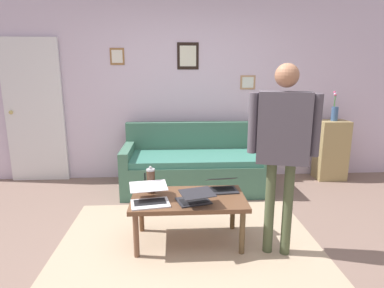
% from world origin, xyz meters
% --- Properties ---
extents(ground_plane, '(7.68, 7.68, 0.00)m').
position_xyz_m(ground_plane, '(0.00, 0.00, 0.00)').
color(ground_plane, '#7F6559').
extents(area_rug, '(2.45, 1.99, 0.01)m').
position_xyz_m(area_rug, '(0.12, -0.08, 0.00)').
color(area_rug, tan).
rests_on(area_rug, ground_plane).
extents(back_wall, '(7.04, 0.11, 2.70)m').
position_xyz_m(back_wall, '(0.00, -2.20, 1.35)').
color(back_wall, silver).
rests_on(back_wall, ground_plane).
extents(interior_door, '(0.82, 0.09, 2.05)m').
position_xyz_m(interior_door, '(2.25, -2.11, 1.02)').
color(interior_door, silver).
rests_on(interior_door, ground_plane).
extents(couch, '(1.91, 0.87, 0.88)m').
position_xyz_m(couch, '(-0.03, -1.62, 0.31)').
color(couch, '#426E59').
rests_on(couch, ground_plane).
extents(coffee_table, '(1.06, 0.59, 0.45)m').
position_xyz_m(coffee_table, '(0.12, -0.18, 0.40)').
color(coffee_table, brown).
rests_on(coffee_table, ground_plane).
extents(laptop_left, '(0.36, 0.39, 0.13)m').
position_xyz_m(laptop_left, '(0.07, -0.04, 0.50)').
color(laptop_left, '#28282D').
rests_on(laptop_left, coffee_table).
extents(laptop_center, '(0.31, 0.28, 0.14)m').
position_xyz_m(laptop_center, '(-0.22, -0.34, 0.49)').
color(laptop_center, '#28282D').
rests_on(laptop_center, coffee_table).
extents(laptop_right, '(0.39, 0.41, 0.14)m').
position_xyz_m(laptop_right, '(0.47, -0.09, 0.50)').
color(laptop_right, silver).
rests_on(laptop_right, coffee_table).
extents(french_press, '(0.10, 0.08, 0.27)m').
position_xyz_m(french_press, '(0.48, -0.32, 0.57)').
color(french_press, '#4C3323').
rests_on(french_press, coffee_table).
extents(side_shelf, '(0.42, 0.32, 0.88)m').
position_xyz_m(side_shelf, '(-2.09, -1.92, 0.44)').
color(side_shelf, tan).
rests_on(side_shelf, ground_plane).
extents(flower_vase, '(0.10, 0.11, 0.43)m').
position_xyz_m(flower_vase, '(-2.09, -1.92, 1.02)').
color(flower_vase, '#385681').
rests_on(flower_vase, side_shelf).
extents(person_standing, '(0.58, 0.30, 1.66)m').
position_xyz_m(person_standing, '(-0.66, 0.05, 1.06)').
color(person_standing, '#495336').
rests_on(person_standing, ground_plane).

